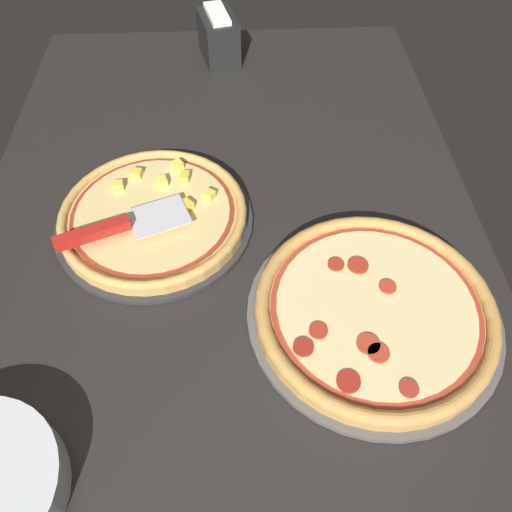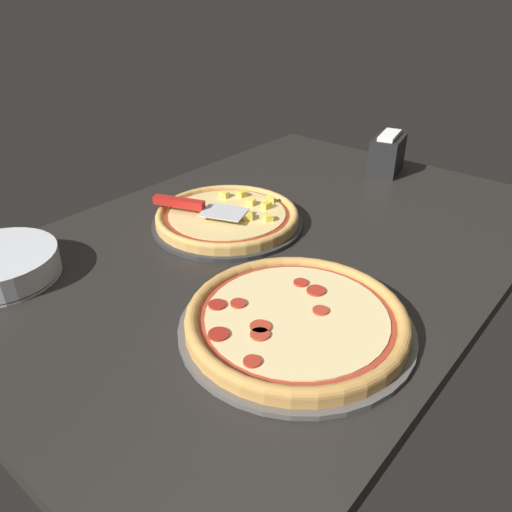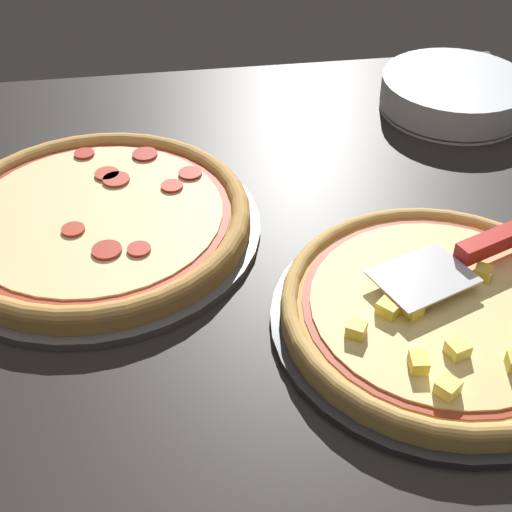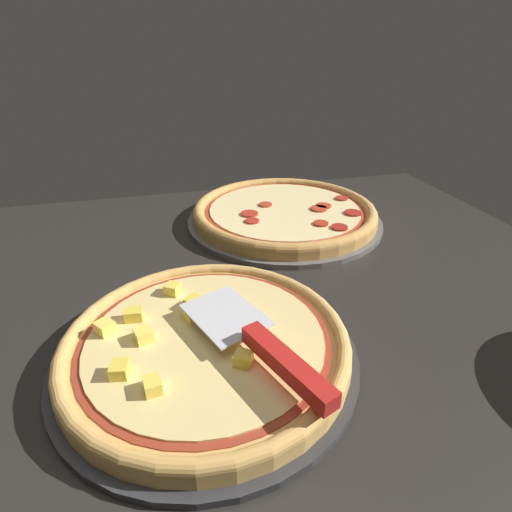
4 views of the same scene
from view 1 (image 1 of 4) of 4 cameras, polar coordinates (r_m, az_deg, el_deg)
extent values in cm
cube|color=black|center=(100.24, -3.17, 4.30)|extent=(143.85, 98.09, 3.60)
cylinder|color=#2D2D30|center=(98.40, -11.47, 3.90)|extent=(37.89, 37.89, 1.00)
cylinder|color=tan|center=(97.35, -11.61, 4.47)|extent=(35.61, 35.61, 1.91)
torus|color=tan|center=(96.67, -11.69, 4.86)|extent=(35.61, 35.61, 1.83)
cylinder|color=maroon|center=(96.62, -11.70, 4.89)|extent=(30.95, 30.95, 0.15)
cylinder|color=#E5C67A|center=(96.53, -11.71, 4.94)|extent=(29.20, 29.20, 0.40)
cube|color=yellow|center=(95.30, -8.00, 5.73)|extent=(3.18, 3.18, 1.51)
cube|color=#F4D64C|center=(96.82, -5.37, 6.97)|extent=(2.62, 2.63, 1.51)
cube|color=#F4D64C|center=(101.90, -15.51, 7.76)|extent=(2.03, 2.35, 1.51)
cube|color=yellow|center=(94.74, -15.42, 3.65)|extent=(2.64, 2.61, 1.51)
cube|color=yellow|center=(103.66, -13.53, 9.18)|extent=(2.25, 2.49, 1.51)
cube|color=#F4D64C|center=(95.98, -9.41, 5.90)|extent=(2.52, 2.44, 1.51)
cube|color=yellow|center=(101.11, -8.14, 8.97)|extent=(2.43, 1.99, 1.51)
cube|color=#F9E05B|center=(100.84, -10.73, 8.38)|extent=(2.52, 2.55, 1.51)
cube|color=#F9E05B|center=(103.89, -9.02, 10.21)|extent=(2.82, 2.85, 1.51)
cylinder|color=#565451|center=(85.93, 13.22, -6.55)|extent=(42.15, 42.15, 1.00)
cylinder|color=#C68E47|center=(84.76, 13.39, -6.04)|extent=(39.62, 39.62, 1.82)
torus|color=#C68E47|center=(84.02, 13.51, -5.71)|extent=(39.62, 39.62, 2.41)
cylinder|color=#A33823|center=(83.96, 13.51, -5.68)|extent=(34.44, 34.44, 0.15)
cylinder|color=beige|center=(83.85, 13.53, -5.63)|extent=(32.49, 32.49, 0.40)
cylinder|color=#B73823|center=(79.50, 12.73, -9.79)|extent=(3.64, 3.64, 0.40)
cylinder|color=maroon|center=(77.69, 5.43, -10.34)|extent=(3.23, 3.23, 0.40)
cylinder|color=maroon|center=(76.08, 10.53, -13.94)|extent=(3.56, 3.56, 0.40)
cylinder|color=#B73823|center=(86.10, 14.82, -3.42)|extent=(2.88, 2.88, 0.40)
cylinder|color=#AD2D1E|center=(87.69, 11.59, -1.05)|extent=(3.61, 3.61, 0.40)
cylinder|color=#B73823|center=(79.11, 13.83, -10.72)|extent=(3.36, 3.36, 0.40)
cylinder|color=#AD2D1E|center=(79.35, 7.14, -8.47)|extent=(2.97, 2.97, 0.40)
cylinder|color=#AD2D1E|center=(87.13, 9.12, -0.95)|extent=(2.85, 2.85, 0.40)
cylinder|color=#AD2D1E|center=(77.66, 17.09, -14.27)|extent=(2.87, 2.87, 0.40)
cube|color=silver|center=(93.01, -11.07, 4.48)|extent=(11.11, 12.63, 0.24)
cube|color=red|center=(91.98, -18.20, 2.51)|extent=(6.90, 13.25, 2.00)
cube|color=black|center=(141.93, -4.29, 23.64)|extent=(15.45, 11.41, 11.16)
cube|color=white|center=(139.16, -4.46, 25.89)|extent=(12.55, 7.24, 1.20)
camera|label=2|loc=(0.65, 86.17, -17.45)|focal=35.00mm
camera|label=3|loc=(1.20, 4.38, 44.34)|focal=50.00mm
camera|label=4|loc=(0.96, -39.84, 18.28)|focal=28.00mm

